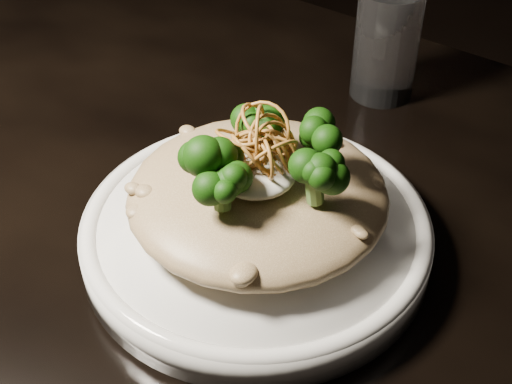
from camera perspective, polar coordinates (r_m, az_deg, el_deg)
table at (r=0.59m, az=0.35°, el=-11.73°), size 1.10×0.80×0.75m
plate at (r=0.54m, az=0.00°, el=-3.39°), size 0.26×0.26×0.03m
risotto at (r=0.52m, az=0.14°, el=-0.18°), size 0.19×0.19×0.04m
broccoli at (r=0.49m, az=0.41°, el=2.91°), size 0.11×0.11×0.04m
cheese at (r=0.49m, az=-0.00°, el=1.51°), size 0.06×0.06×0.02m
shallots at (r=0.48m, az=0.56°, el=4.53°), size 0.06×0.06×0.04m
drinking_glass at (r=0.71m, az=10.38°, el=11.57°), size 0.08×0.08×0.11m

